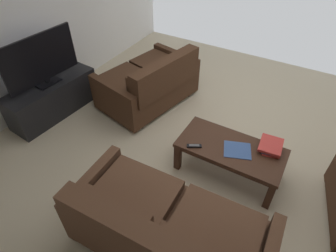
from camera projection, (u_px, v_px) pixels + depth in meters
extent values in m
cube|color=beige|center=(214.00, 148.00, 3.62)|extent=(5.44, 5.48, 0.01)
cube|color=white|center=(36.00, 1.00, 3.73)|extent=(0.12, 5.48, 2.80)
cylinder|color=black|center=(250.00, 245.00, 2.62)|extent=(0.05, 0.05, 0.06)
cylinder|color=black|center=(128.00, 189.00, 3.10)|extent=(0.05, 0.05, 0.06)
cylinder|color=black|center=(88.00, 241.00, 2.65)|extent=(0.05, 0.05, 0.06)
cube|color=brown|center=(169.00, 232.00, 2.50)|extent=(1.55, 0.86, 0.37)
cube|color=brown|center=(212.00, 236.00, 2.22)|extent=(0.74, 0.73, 0.10)
cube|color=brown|center=(132.00, 198.00, 2.49)|extent=(0.74, 0.73, 0.10)
cube|color=brown|center=(147.00, 247.00, 2.04)|extent=(1.53, 0.24, 0.43)
cube|color=brown|center=(113.00, 213.00, 2.25)|extent=(0.69, 0.15, 0.29)
cube|color=brown|center=(95.00, 191.00, 2.74)|extent=(0.13, 0.80, 0.53)
cylinder|color=black|center=(154.00, 78.00, 4.86)|extent=(0.06, 0.06, 0.06)
cylinder|color=black|center=(107.00, 104.00, 4.28)|extent=(0.06, 0.06, 0.06)
cylinder|color=black|center=(188.00, 94.00, 4.47)|extent=(0.06, 0.06, 0.06)
cylinder|color=black|center=(141.00, 126.00, 3.90)|extent=(0.06, 0.06, 0.06)
cube|color=#422819|center=(148.00, 87.00, 4.23)|extent=(1.11, 1.35, 0.38)
cube|color=#422819|center=(160.00, 65.00, 4.25)|extent=(0.87, 0.70, 0.10)
cube|color=#422819|center=(131.00, 81.00, 3.92)|extent=(0.87, 0.70, 0.10)
cube|color=#422819|center=(166.00, 75.00, 3.80)|extent=(0.42, 1.20, 0.44)
cube|color=#422819|center=(174.00, 64.00, 4.02)|extent=(0.23, 0.55, 0.31)
cube|color=#422819|center=(145.00, 81.00, 3.69)|extent=(0.23, 0.55, 0.31)
cube|color=#422819|center=(176.00, 67.00, 4.55)|extent=(0.88, 0.28, 0.54)
cube|color=#422819|center=(114.00, 102.00, 3.82)|extent=(0.88, 0.28, 0.54)
cube|color=#3D2316|center=(231.00, 148.00, 3.07)|extent=(1.15, 0.56, 0.04)
cube|color=#3D2316|center=(230.00, 151.00, 3.10)|extent=(1.06, 0.50, 0.05)
cube|color=#3D2316|center=(281.00, 165.00, 3.16)|extent=(0.07, 0.07, 0.37)
cube|color=#3D2316|center=(196.00, 133.00, 3.56)|extent=(0.07, 0.07, 0.37)
cube|color=#3D2316|center=(269.00, 196.00, 2.85)|extent=(0.07, 0.07, 0.37)
cube|color=#3D2316|center=(178.00, 157.00, 3.25)|extent=(0.07, 0.07, 0.37)
cube|color=black|center=(53.00, 98.00, 4.01)|extent=(0.53, 1.32, 0.51)
cube|color=black|center=(48.00, 95.00, 4.07)|extent=(0.10, 1.09, 0.30)
cube|color=black|center=(57.00, 95.00, 4.07)|extent=(0.22, 0.25, 0.06)
cube|color=black|center=(48.00, 82.00, 3.84)|extent=(0.22, 0.33, 0.02)
cube|color=black|center=(47.00, 80.00, 3.82)|extent=(0.04, 0.06, 0.06)
cube|color=black|center=(40.00, 59.00, 3.60)|extent=(0.12, 1.06, 0.61)
cube|color=navy|center=(39.00, 58.00, 3.61)|extent=(0.08, 1.03, 0.58)
cylinder|color=black|center=(335.00, 238.00, 2.68)|extent=(0.06, 0.06, 0.06)
cylinder|color=black|center=(330.00, 190.00, 3.09)|extent=(0.06, 0.06, 0.06)
cube|color=#C63833|center=(271.00, 148.00, 3.03)|extent=(0.24, 0.30, 0.02)
cube|color=#385693|center=(271.00, 147.00, 3.03)|extent=(0.23, 0.28, 0.02)
cube|color=#C63833|center=(271.00, 145.00, 3.01)|extent=(0.26, 0.30, 0.03)
cube|color=black|center=(194.00, 146.00, 3.06)|extent=(0.16, 0.12, 0.02)
cube|color=#59595B|center=(194.00, 145.00, 3.05)|extent=(0.11, 0.08, 0.00)
cube|color=#385693|center=(237.00, 150.00, 3.02)|extent=(0.35, 0.33, 0.01)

